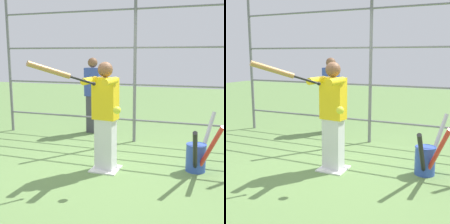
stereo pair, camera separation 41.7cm
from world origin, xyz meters
The scene contains 8 objects.
ground_plane centered at (0.00, 0.00, 0.00)m, with size 24.00×24.00×0.00m, color #608447.
home_plate centered at (0.00, 0.00, 0.01)m, with size 0.40×0.40×0.02m.
fence_backstop centered at (0.00, -1.60, 1.45)m, with size 5.63×0.06×2.90m.
batter centered at (0.00, 0.02, 0.85)m, with size 0.40×0.56×1.56m.
baseball_bat_swinging centered at (0.32, 0.83, 1.46)m, with size 0.58×0.72×0.33m.
softball_in_flight centered at (-0.33, 0.49, 0.99)m, with size 0.10×0.10×0.10m.
bat_bucket centered at (-1.27, -0.34, 0.25)m, with size 0.52×1.12×0.82m.
bystander_behind_fence centered at (1.02, -2.01, 0.83)m, with size 0.33×0.21×1.60m.
Camera 2 is at (-1.89, 3.92, 1.66)m, focal length 50.00 mm.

